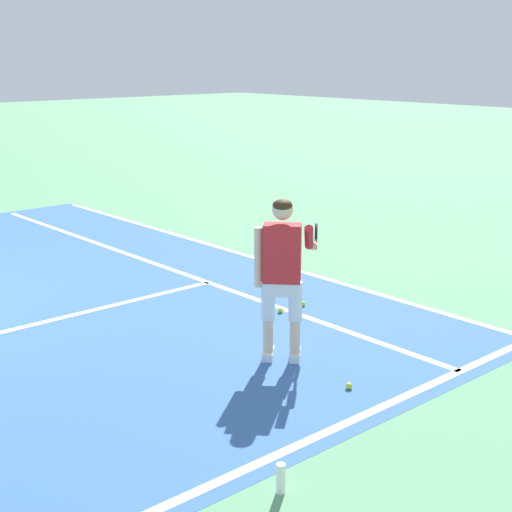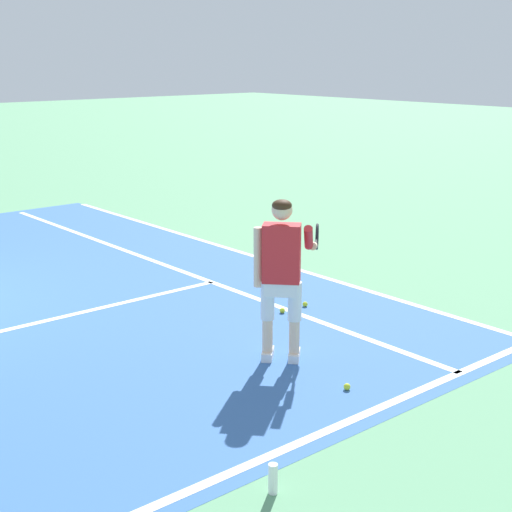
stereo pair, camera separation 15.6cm
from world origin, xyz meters
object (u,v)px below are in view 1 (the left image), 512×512
(tennis_player, at_px, (283,269))
(tennis_ball_mid_court, at_px, (349,386))
(tennis_ball_by_baseline, at_px, (280,310))
(tennis_ball_near_feet, at_px, (303,304))
(water_bottle, at_px, (281,479))

(tennis_player, distance_m, tennis_ball_mid_court, 1.36)
(tennis_ball_mid_court, bearing_deg, tennis_ball_by_baseline, 63.37)
(tennis_ball_near_feet, relative_size, water_bottle, 0.28)
(tennis_ball_near_feet, relative_size, tennis_ball_mid_court, 1.00)
(tennis_ball_mid_court, bearing_deg, tennis_player, 88.02)
(tennis_ball_mid_court, bearing_deg, water_bottle, -153.02)
(tennis_player, distance_m, tennis_ball_by_baseline, 1.77)
(tennis_player, distance_m, tennis_ball_near_feet, 2.01)
(tennis_player, height_order, water_bottle, tennis_player)
(tennis_ball_near_feet, xyz_separation_m, tennis_ball_mid_court, (-1.42, -2.06, 0.00))
(tennis_ball_mid_court, bearing_deg, tennis_ball_near_feet, 55.39)
(tennis_ball_near_feet, xyz_separation_m, tennis_ball_by_baseline, (-0.39, 0.00, 0.00))
(tennis_player, relative_size, water_bottle, 7.30)
(tennis_ball_by_baseline, bearing_deg, tennis_ball_mid_court, -116.63)
(tennis_ball_by_baseline, bearing_deg, tennis_player, -132.44)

